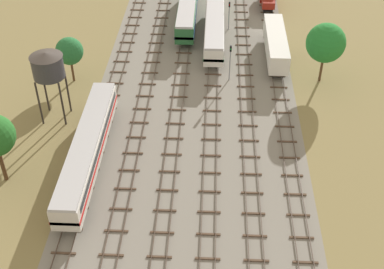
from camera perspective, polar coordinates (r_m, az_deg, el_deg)
The scene contains 17 objects.
ground_plane at distance 71.00m, azimuth 0.40°, elevation 4.27°, with size 480.00×480.00×0.00m, color olive.
ballast_bed at distance 71.00m, azimuth 0.40°, elevation 4.27°, with size 26.85×176.00×0.01m, color gray.
track_far_left at distance 73.02m, azimuth -8.59°, elevation 4.98°, with size 2.40×126.00×0.29m.
track_left at distance 72.30m, azimuth -5.02°, elevation 4.93°, with size 2.40×126.00×0.29m.
track_centre_left at distance 71.86m, azimuth -1.39°, elevation 4.85°, with size 2.40×126.00×0.29m.
track_centre at distance 71.72m, azimuth 2.27°, elevation 4.75°, with size 2.40×126.00×0.29m.
track_centre_right at distance 71.86m, azimuth 5.92°, elevation 4.63°, with size 2.40×126.00×0.29m.
track_right at distance 72.30m, azimuth 9.55°, elevation 4.50°, with size 2.40×126.00×0.29m.
passenger_coach_far_left_nearest at distance 59.18m, azimuth -11.32°, elevation -1.38°, with size 2.96×22.00×3.80m.
freight_boxcar_right_near at distance 79.50m, azimuth 9.13°, elevation 9.80°, with size 2.87×14.00×3.60m.
diesel_railcar_centre_mid at distance 83.26m, azimuth 2.48°, elevation 11.73°, with size 2.96×20.50×3.80m.
diesel_railcar_centre_left_midfar at distance 89.19m, azimuth -0.49°, elevation 13.64°, with size 2.96×20.50×3.80m.
water_tower at distance 65.11m, azimuth -15.48°, elevation 7.25°, with size 4.00×4.00×9.33m.
signal_post_nearest at distance 72.77m, azimuth 4.19°, elevation 8.31°, with size 0.28×0.47×5.52m.
signal_post_near at distance 86.82m, azimuth 4.07°, elevation 13.22°, with size 0.28×0.47×4.90m.
lineside_tree_1 at distance 73.72m, azimuth -13.23°, elevation 8.84°, with size 3.79×3.79×6.60m.
lineside_tree_2 at distance 73.43m, azimuth 14.38°, elevation 9.65°, with size 5.36×5.36×8.64m.
Camera 1 is at (2.30, -2.94, 39.52)m, focal length 48.90 mm.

